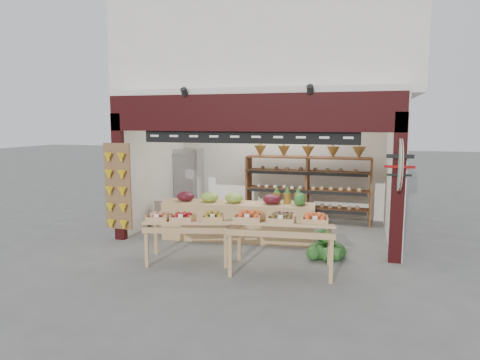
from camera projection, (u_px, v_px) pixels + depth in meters
name	position (u px, v px, depth m)	size (l,w,h in m)	color
ground	(258.00, 236.00, 9.37)	(60.00, 60.00, 0.00)	#61615C
shop_structure	(275.00, 62.00, 10.37)	(6.36, 5.12, 5.40)	white
banana_board	(117.00, 188.00, 8.84)	(0.60, 0.15, 1.80)	brown
gift_sign	(400.00, 165.00, 7.29)	(0.04, 0.93, 0.92)	#BDEDCD
back_shelving	(308.00, 175.00, 10.57)	(3.07, 0.50, 1.89)	brown
refrigerator	(189.00, 181.00, 11.67)	(0.68, 0.68, 1.76)	#AAACB1
cardboard_stack	(173.00, 217.00, 10.11)	(0.97, 0.70, 0.66)	beige
mid_counter	(238.00, 220.00, 9.00)	(3.22, 0.91, 1.01)	tan
display_table_left	(183.00, 220.00, 7.63)	(1.64, 1.16, 0.96)	tan
display_table_right	(278.00, 221.00, 7.10)	(1.80, 1.12, 1.08)	tan
watermelon_pile	(326.00, 249.00, 7.82)	(0.70, 0.66, 0.50)	#1B531B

